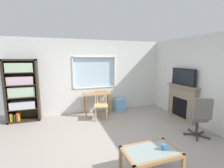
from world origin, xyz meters
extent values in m
cube|color=#9E9389|center=(0.00, 0.00, -0.01)|extent=(6.36, 5.58, 0.02)
cube|color=silver|center=(0.00, 2.29, 0.43)|extent=(5.36, 0.12, 0.87)
cube|color=silver|center=(0.00, 2.29, 2.25)|extent=(5.36, 0.12, 0.57)
cube|color=silver|center=(-1.63, 2.29, 1.42)|extent=(2.10, 0.12, 1.10)
cube|color=silver|center=(1.80, 2.29, 1.42)|extent=(1.76, 0.12, 1.10)
cube|color=silver|center=(0.17, 2.30, 1.42)|extent=(1.50, 0.02, 1.10)
cube|color=white|center=(0.17, 2.23, 0.88)|extent=(1.56, 0.06, 0.03)
cube|color=white|center=(0.17, 2.23, 1.95)|extent=(1.56, 0.06, 0.03)
cube|color=white|center=(-0.58, 2.23, 1.42)|extent=(0.03, 0.06, 1.10)
cube|color=white|center=(0.92, 2.23, 1.42)|extent=(0.03, 0.06, 1.10)
cube|color=silver|center=(2.74, 0.00, 1.27)|extent=(0.12, 4.78, 2.54)
cube|color=#2D2319|center=(-2.52, 2.04, 0.94)|extent=(0.05, 0.38, 1.88)
cube|color=#2D2319|center=(-1.67, 2.04, 0.94)|extent=(0.05, 0.38, 1.88)
cube|color=#2D2319|center=(-2.09, 2.04, 1.86)|extent=(0.90, 0.38, 0.05)
cube|color=#2D2319|center=(-2.09, 2.04, 0.03)|extent=(0.90, 0.38, 0.05)
cube|color=#2D2319|center=(-2.09, 2.22, 0.94)|extent=(0.90, 0.02, 1.88)
cube|color=#2D2319|center=(-2.09, 2.04, 0.39)|extent=(0.85, 0.36, 0.02)
cube|color=#2D2319|center=(-2.09, 2.04, 0.76)|extent=(0.85, 0.36, 0.02)
cube|color=#2D2319|center=(-2.09, 2.04, 1.12)|extent=(0.85, 0.36, 0.02)
cube|color=#2D2319|center=(-2.09, 2.04, 1.49)|extent=(0.85, 0.36, 0.02)
cube|color=silver|center=(-2.10, 2.03, 0.51)|extent=(0.68, 0.33, 0.22)
cube|color=#B7D6B2|center=(-2.10, 2.03, 0.92)|extent=(0.71, 0.27, 0.29)
cube|color=beige|center=(-2.11, 2.03, 1.25)|extent=(0.69, 0.29, 0.24)
cube|color=#B7D6B2|center=(-2.10, 2.03, 1.64)|extent=(0.71, 0.32, 0.27)
cube|color=black|center=(-2.47, 2.02, 0.16)|extent=(0.02, 0.24, 0.23)
cube|color=yellow|center=(-2.44, 2.02, 0.17)|extent=(0.03, 0.27, 0.24)
cube|color=orange|center=(-2.40, 2.02, 0.16)|extent=(0.03, 0.21, 0.21)
cube|color=black|center=(-2.37, 2.02, 0.14)|extent=(0.03, 0.23, 0.18)
cube|color=green|center=(-2.33, 2.02, 0.15)|extent=(0.02, 0.26, 0.20)
cube|color=black|center=(-2.31, 2.02, 0.15)|extent=(0.02, 0.28, 0.20)
cube|color=red|center=(-2.27, 2.02, 0.18)|extent=(0.04, 0.29, 0.26)
cube|color=yellow|center=(-2.23, 2.02, 0.16)|extent=(0.03, 0.30, 0.23)
cube|color=#A37547|center=(0.18, 1.94, 0.70)|extent=(0.94, 0.42, 0.03)
cylinder|color=#A37547|center=(-0.24, 1.78, 0.34)|extent=(0.04, 0.04, 0.69)
cylinder|color=#A37547|center=(0.60, 1.78, 0.34)|extent=(0.04, 0.04, 0.69)
cylinder|color=#A37547|center=(-0.24, 2.10, 0.34)|extent=(0.04, 0.04, 0.69)
cylinder|color=#A37547|center=(0.60, 2.10, 0.34)|extent=(0.04, 0.04, 0.69)
cube|color=tan|center=(0.16, 1.39, 0.45)|extent=(0.49, 0.48, 0.04)
cylinder|color=tan|center=(-0.04, 1.27, 0.22)|extent=(0.04, 0.04, 0.43)
cylinder|color=tan|center=(0.30, 1.20, 0.22)|extent=(0.04, 0.04, 0.43)
cylinder|color=tan|center=(0.03, 1.58, 0.22)|extent=(0.04, 0.04, 0.43)
cylinder|color=tan|center=(0.36, 1.51, 0.22)|extent=(0.04, 0.04, 0.43)
cylinder|color=tan|center=(0.03, 1.58, 0.68)|extent=(0.04, 0.04, 0.45)
cylinder|color=tan|center=(0.36, 1.51, 0.68)|extent=(0.04, 0.04, 0.45)
cube|color=tan|center=(0.20, 1.55, 0.87)|extent=(0.36, 0.11, 0.06)
cylinder|color=tan|center=(0.09, 1.57, 0.65)|extent=(0.02, 0.02, 0.35)
cylinder|color=tan|center=(0.20, 1.55, 0.65)|extent=(0.02, 0.02, 0.35)
cylinder|color=tan|center=(0.30, 1.53, 0.65)|extent=(0.02, 0.02, 0.35)
cube|color=#72ADDB|center=(1.00, 1.99, 0.23)|extent=(0.35, 0.40, 0.46)
cube|color=gray|center=(2.59, 0.62, 0.52)|extent=(0.18, 1.06, 1.04)
cube|color=black|center=(2.49, 0.62, 0.39)|extent=(0.03, 0.59, 0.57)
cube|color=gray|center=(2.57, 0.62, 1.06)|extent=(0.26, 1.16, 0.04)
cube|color=black|center=(2.57, 0.62, 1.34)|extent=(0.05, 0.92, 0.52)
cube|color=black|center=(2.54, 0.62, 1.34)|extent=(0.01, 0.87, 0.47)
cylinder|color=slate|center=(2.13, -0.41, 0.48)|extent=(0.48, 0.48, 0.09)
cube|color=slate|center=(2.04, -0.61, 0.76)|extent=(0.40, 0.24, 0.48)
cylinder|color=#38383D|center=(2.13, -0.41, 0.24)|extent=(0.06, 0.06, 0.42)
cube|color=#38383D|center=(2.00, -0.35, 0.03)|extent=(0.27, 0.15, 0.03)
cylinder|color=#38383D|center=(1.88, -0.29, 0.03)|extent=(0.05, 0.05, 0.05)
cube|color=#38383D|center=(2.03, -0.51, 0.03)|extent=(0.22, 0.23, 0.03)
cylinder|color=#38383D|center=(1.94, -0.61, 0.03)|extent=(0.05, 0.05, 0.05)
cube|color=#38383D|center=(2.20, -0.53, 0.03)|extent=(0.17, 0.26, 0.03)
cylinder|color=#38383D|center=(2.26, -0.65, 0.03)|extent=(0.05, 0.05, 0.05)
cube|color=#38383D|center=(2.27, -0.38, 0.03)|extent=(0.28, 0.09, 0.03)
cylinder|color=#38383D|center=(2.40, -0.36, 0.03)|extent=(0.05, 0.05, 0.05)
cube|color=#38383D|center=(2.15, -0.27, 0.03)|extent=(0.07, 0.28, 0.03)
cylinder|color=#38383D|center=(2.17, -0.13, 0.03)|extent=(0.05, 0.05, 0.05)
cube|color=#8C9E99|center=(0.32, -1.18, 0.41)|extent=(0.81, 0.47, 0.02)
cube|color=#A37547|center=(0.32, -1.44, 0.39)|extent=(0.91, 0.05, 0.05)
cube|color=#A37547|center=(0.32, -0.92, 0.39)|extent=(0.91, 0.05, 0.05)
cube|color=#A37547|center=(-0.10, -1.18, 0.39)|extent=(0.05, 0.57, 0.05)
cube|color=#A37547|center=(0.75, -1.18, 0.39)|extent=(0.05, 0.57, 0.05)
cube|color=#A37547|center=(0.75, -1.44, 0.18)|extent=(0.05, 0.05, 0.37)
cube|color=#A37547|center=(-0.10, -0.92, 0.18)|extent=(0.05, 0.05, 0.37)
cube|color=#A37547|center=(0.75, -0.92, 0.18)|extent=(0.05, 0.05, 0.37)
cylinder|color=#337FD6|center=(0.52, -1.22, 0.46)|extent=(0.07, 0.07, 0.09)
camera|label=1|loc=(-1.04, -3.22, 1.89)|focal=25.33mm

